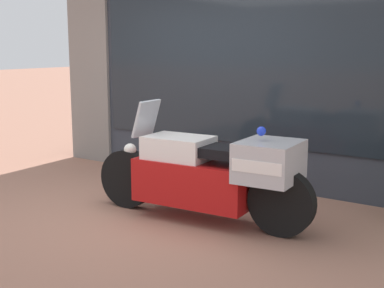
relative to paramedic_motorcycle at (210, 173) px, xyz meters
The scene contains 4 objects.
ground_plane 1.04m from the paramedic_motorcycle, 161.57° to the right, with size 60.00×60.00×0.00m, color #9E6B56.
shop_building 2.54m from the paramedic_motorcycle, 125.37° to the left, with size 5.47×0.55×3.89m.
window_display 1.82m from the paramedic_motorcycle, 106.72° to the left, with size 4.22×0.30×1.93m.
paramedic_motorcycle is the anchor object (origin of this frame).
Camera 1 is at (3.69, -4.16, 1.80)m, focal length 50.00 mm.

